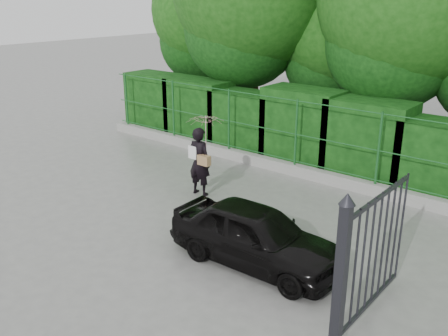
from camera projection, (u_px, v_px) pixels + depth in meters
The scene contains 7 objects.
ground at pixel (166, 227), 10.64m from camera, with size 80.00×80.00×0.00m, color gray.
kerb at pixel (282, 167), 13.86m from camera, with size 14.00×0.25×0.30m, color #9E9E99.
fence at pixel (290, 131), 13.38m from camera, with size 14.13×0.06×1.80m.
hedge at pixel (299, 129), 14.37m from camera, with size 14.20×1.20×2.18m.
gate at pixel (356, 261), 6.96m from camera, with size 0.22×2.33×2.36m.
woman at pixel (203, 144), 11.91m from camera, with size 0.91×0.90×2.01m.
car at pixel (256, 235), 9.03m from camera, with size 1.34×3.33×1.14m, color black.
Camera 1 is at (7.06, -6.64, 4.72)m, focal length 40.00 mm.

